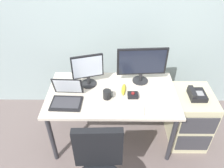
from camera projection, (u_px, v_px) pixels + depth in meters
ground_plane at (112, 136)px, 2.76m from camera, size 8.00×8.00×0.00m
back_wall at (112, 8)px, 2.50m from camera, size 6.00×0.10×2.80m
desk at (112, 98)px, 2.37m from camera, size 1.41×0.78×0.72m
file_cabinet at (189, 118)px, 2.54m from camera, size 0.42×0.53×0.69m
desk_phone at (197, 94)px, 2.30m from camera, size 0.17×0.20×0.09m
monitor_main at (142, 63)px, 2.35m from camera, size 0.55×0.18×0.42m
monitor_side at (88, 69)px, 2.32m from camera, size 0.34×0.18×0.37m
keyboard at (123, 109)px, 2.11m from camera, size 0.42×0.18×0.03m
laptop at (67, 97)px, 2.19m from camera, size 0.32×0.29×0.23m
trackball_mouse at (133, 95)px, 2.26m from camera, size 0.11×0.09×0.07m
coffee_mug at (107, 94)px, 2.23m from camera, size 0.10×0.09×0.10m
banana at (123, 89)px, 2.34m from camera, size 0.07×0.19×0.04m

